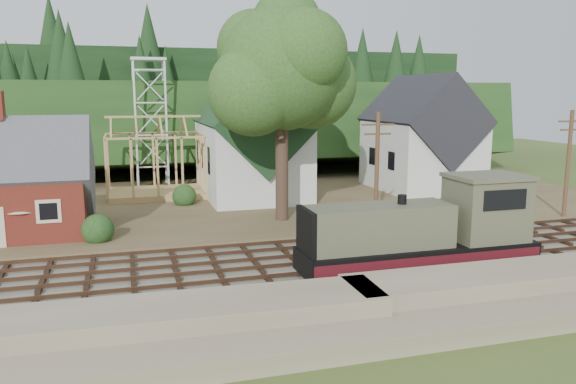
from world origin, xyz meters
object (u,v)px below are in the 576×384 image
object	(u,v)px
locomotive	(427,233)
car_red	(509,178)
patio_set	(21,208)
car_blue	(83,217)

from	to	relation	value
locomotive	car_red	size ratio (longest dim) A/B	3.20
car_red	patio_set	distance (m)	43.97
patio_set	car_red	bearing A→B (deg)	14.24
locomotive	car_red	world-z (taller)	locomotive
car_red	patio_set	world-z (taller)	patio_set
locomotive	patio_set	size ratio (longest dim) A/B	4.96
car_blue	patio_set	distance (m)	5.17
locomotive	car_red	xyz separation A→B (m)	(22.00, 22.19, -1.32)
locomotive	car_blue	world-z (taller)	locomotive
car_blue	patio_set	xyz separation A→B (m)	(-3.13, -3.82, 1.54)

